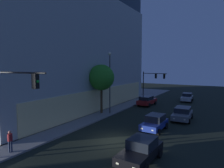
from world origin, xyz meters
name	(u,v)px	position (x,y,z in m)	size (l,w,h in m)	color
ground_plane	(116,141)	(0.00, 0.00, 0.00)	(120.00, 120.00, 0.00)	black
modern_building	(44,47)	(9.93, 20.11, 10.20)	(32.13, 25.07, 20.55)	#4C4C51
traffic_light_near_corner	(3,98)	(-7.60, 4.47, 4.65)	(0.67, 5.53, 6.66)	black
traffic_light_far_corner	(152,80)	(22.51, 4.24, 4.12)	(0.42, 4.78, 5.51)	black
street_lamp_sidewalk	(110,75)	(8.63, 5.73, 5.46)	(0.44, 0.44, 8.54)	#404040
sidewalk_tree	(101,78)	(8.15, 6.81, 5.16)	(3.61, 3.61, 6.84)	#4A351E
pedestrian_waiting	(10,139)	(-6.34, 5.88, 1.15)	(0.36, 0.36, 1.68)	#2D3851
car_black	(141,150)	(-2.48, -3.32, 0.83)	(4.52, 2.29, 1.64)	black
car_blue	(155,122)	(4.83, -1.99, 0.84)	(4.10, 2.16, 1.63)	navy
car_grey	(182,113)	(10.53, -3.74, 0.82)	(4.62, 2.35, 1.58)	slate
car_red	(147,100)	(17.30, 3.41, 0.84)	(4.79, 2.31, 1.60)	maroon
car_silver	(187,97)	(24.89, -1.94, 0.79)	(4.37, 2.17, 1.57)	#B7BABF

